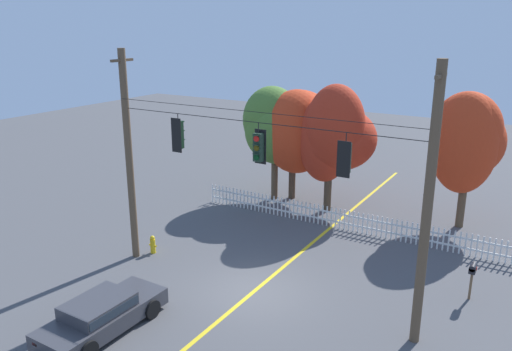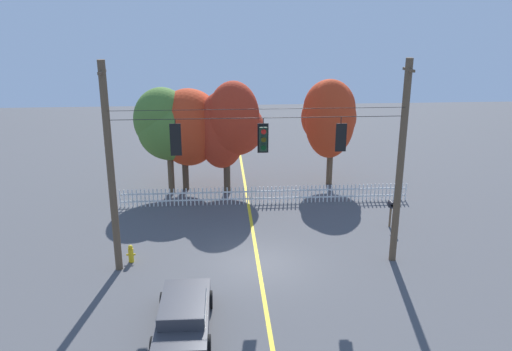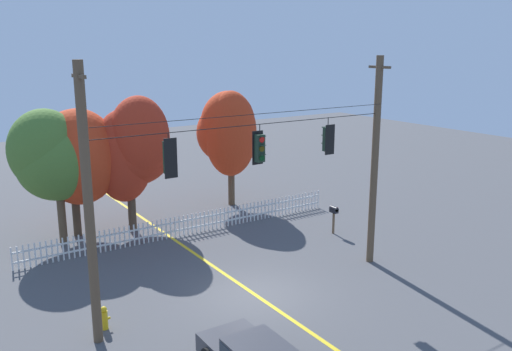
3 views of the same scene
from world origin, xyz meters
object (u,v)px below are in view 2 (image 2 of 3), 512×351
at_px(autumn_oak_far_east, 229,126).
at_px(parked_car, 183,315).
at_px(fire_hydrant, 131,254).
at_px(roadside_mailbox, 391,206).
at_px(autumn_maple_near_fence, 166,125).
at_px(autumn_maple_mid, 186,125).
at_px(traffic_signal_northbound_secondary, 340,137).
at_px(traffic_signal_southbound_primary, 263,139).
at_px(traffic_signal_eastbound_side, 176,139).
at_px(autumn_maple_far_west, 329,116).

xyz_separation_m(autumn_oak_far_east, parked_car, (-1.90, -13.87, -3.40)).
distance_m(fire_hydrant, roadside_mailbox, 12.53).
bearing_deg(autumn_oak_far_east, autumn_maple_near_fence, 174.04).
relative_size(autumn_maple_mid, autumn_oak_far_east, 0.92).
relative_size(fire_hydrant, roadside_mailbox, 0.57).
relative_size(traffic_signal_northbound_secondary, roadside_mailbox, 1.00).
bearing_deg(autumn_maple_near_fence, autumn_maple_mid, 13.55).
distance_m(autumn_oak_far_east, fire_hydrant, 10.42).
relative_size(traffic_signal_southbound_primary, autumn_oak_far_east, 0.22).
bearing_deg(autumn_maple_near_fence, fire_hydrant, -95.27).
height_order(parked_car, roadside_mailbox, roadside_mailbox).
bearing_deg(fire_hydrant, traffic_signal_eastbound_side, -15.77).
xyz_separation_m(traffic_signal_eastbound_side, traffic_signal_southbound_primary, (3.39, 0.02, -0.06)).
bearing_deg(autumn_maple_near_fence, roadside_mailbox, -28.65).
height_order(traffic_signal_northbound_secondary, autumn_oak_far_east, autumn_oak_far_east).
distance_m(traffic_signal_eastbound_side, roadside_mailbox, 11.46).
bearing_deg(traffic_signal_eastbound_side, autumn_maple_far_west, 51.66).
distance_m(traffic_signal_eastbound_side, parked_car, 6.68).
bearing_deg(autumn_oak_far_east, traffic_signal_eastbound_side, -103.66).
bearing_deg(parked_car, autumn_maple_far_west, 62.22).
distance_m(traffic_signal_southbound_primary, autumn_maple_far_west, 11.58).
xyz_separation_m(traffic_signal_eastbound_side, autumn_oak_far_east, (2.26, 9.32, -1.48)).
bearing_deg(traffic_signal_southbound_primary, roadside_mailbox, 27.73).
bearing_deg(autumn_maple_far_west, traffic_signal_eastbound_side, -128.34).
bearing_deg(fire_hydrant, autumn_maple_mid, 78.37).
xyz_separation_m(traffic_signal_eastbound_side, fire_hydrant, (-2.18, 0.61, -5.09)).
bearing_deg(autumn_oak_far_east, parked_car, -97.80).
distance_m(autumn_maple_mid, roadside_mailbox, 12.45).
distance_m(autumn_maple_mid, fire_hydrant, 10.19).
bearing_deg(roadside_mailbox, autumn_maple_mid, 147.80).
distance_m(autumn_oak_far_east, autumn_maple_far_west, 6.12).
relative_size(traffic_signal_eastbound_side, parked_car, 0.33).
distance_m(traffic_signal_northbound_secondary, autumn_maple_near_fence, 12.51).
distance_m(traffic_signal_southbound_primary, autumn_maple_near_fence, 10.86).
height_order(autumn_oak_far_east, roadside_mailbox, autumn_oak_far_east).
bearing_deg(traffic_signal_eastbound_side, fire_hydrant, 164.23).
bearing_deg(roadside_mailbox, traffic_signal_eastbound_side, -160.73).
bearing_deg(autumn_maple_mid, traffic_signal_eastbound_side, -88.53).
xyz_separation_m(autumn_maple_far_west, roadside_mailbox, (1.73, -6.96, -3.17)).
xyz_separation_m(parked_car, roadside_mailbox, (9.64, 8.05, 0.51)).
bearing_deg(autumn_maple_far_west, parked_car, -117.78).
relative_size(traffic_signal_eastbound_side, roadside_mailbox, 1.03).
xyz_separation_m(traffic_signal_northbound_secondary, autumn_maple_near_fence, (-7.78, 9.69, -1.43)).
height_order(autumn_maple_mid, fire_hydrant, autumn_maple_mid).
relative_size(autumn_oak_far_east, roadside_mailbox, 4.84).
distance_m(traffic_signal_eastbound_side, autumn_oak_far_east, 9.70).
bearing_deg(fire_hydrant, autumn_maple_near_fence, 84.73).
height_order(traffic_signal_eastbound_side, autumn_maple_far_west, autumn_maple_far_west).
distance_m(autumn_oak_far_east, roadside_mailbox, 10.10).
distance_m(autumn_maple_near_fence, fire_hydrant, 9.82).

